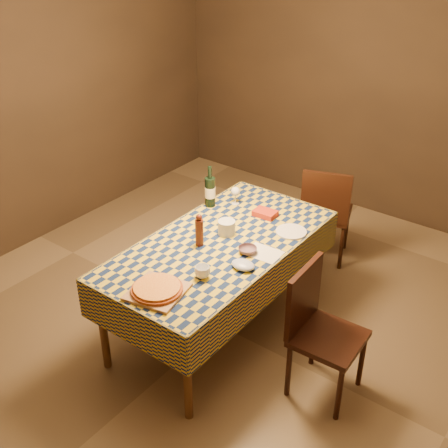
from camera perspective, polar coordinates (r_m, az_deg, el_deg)
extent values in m
plane|color=brown|center=(4.48, -0.39, -10.30)|extent=(5.00, 5.00, 0.00)
cube|color=#34271D|center=(5.82, 15.10, 13.58)|extent=(4.50, 0.10, 2.70)
cube|color=#34271D|center=(5.34, -20.45, 11.30)|extent=(0.10, 5.00, 2.70)
cylinder|color=brown|center=(3.99, -12.24, -9.99)|extent=(0.06, 0.06, 0.75)
cylinder|color=brown|center=(3.57, -3.75, -14.93)|extent=(0.06, 0.06, 0.75)
cylinder|color=brown|center=(4.99, 1.90, -0.35)|extent=(0.06, 0.06, 0.75)
cylinder|color=brown|center=(4.66, 9.55, -3.17)|extent=(0.06, 0.06, 0.75)
cube|color=brown|center=(4.04, -0.43, -2.25)|extent=(0.90, 1.80, 0.03)
cube|color=olive|center=(4.03, -0.43, -2.01)|extent=(0.92, 1.82, 0.02)
cube|color=olive|center=(3.56, -9.52, -10.14)|extent=(0.94, 0.01, 0.30)
cube|color=olive|center=(4.76, 6.28, 1.23)|extent=(0.94, 0.01, 0.30)
cube|color=olive|center=(4.36, -5.29, -1.62)|extent=(0.01, 1.84, 0.30)
cube|color=olive|center=(3.89, 5.07, -5.94)|extent=(0.01, 1.84, 0.30)
cube|color=#A7774E|center=(3.54, -6.80, -6.84)|extent=(0.39, 0.39, 0.02)
cylinder|color=#913C18|center=(3.53, -6.82, -6.59)|extent=(0.33, 0.33, 0.02)
cylinder|color=orange|center=(3.52, -6.83, -6.38)|extent=(0.30, 0.30, 0.01)
cylinder|color=#4B1A11|center=(3.95, -2.52, -0.87)|extent=(0.08, 0.08, 0.20)
sphere|color=#4B1A11|center=(3.89, -2.56, 0.68)|extent=(0.04, 0.04, 0.04)
imported|color=#674B56|center=(3.90, 2.41, -2.67)|extent=(0.14, 0.14, 0.04)
cylinder|color=silver|center=(4.54, 1.16, 2.11)|extent=(0.08, 0.08, 0.00)
cylinder|color=silver|center=(4.52, 1.16, 2.52)|extent=(0.01, 0.01, 0.07)
sphere|color=silver|center=(4.49, 1.17, 3.33)|extent=(0.07, 0.07, 0.07)
ellipsoid|color=#3F0709|center=(4.49, 1.17, 3.24)|extent=(0.05, 0.05, 0.03)
cylinder|color=black|center=(4.46, -1.43, 3.27)|extent=(0.10, 0.10, 0.24)
cylinder|color=black|center=(4.38, -1.45, 5.26)|extent=(0.04, 0.04, 0.10)
cylinder|color=beige|center=(4.46, -1.43, 3.27)|extent=(0.10, 0.10, 0.09)
cylinder|color=silver|center=(4.10, 0.26, -0.35)|extent=(0.14, 0.14, 0.11)
cube|color=#AE2C17|center=(4.36, 4.20, 1.09)|extent=(0.18, 0.13, 0.04)
cylinder|color=white|center=(4.17, 6.84, -0.78)|extent=(0.25, 0.25, 0.01)
imported|color=white|center=(3.65, -2.21, -4.88)|extent=(0.13, 0.13, 0.08)
cube|color=silver|center=(3.91, 4.05, -2.95)|extent=(0.25, 0.20, 0.00)
ellipsoid|color=#ADB9DD|center=(3.74, 1.94, -4.17)|extent=(0.19, 0.15, 0.05)
cube|color=black|center=(5.15, 10.38, 1.14)|extent=(0.54, 0.54, 0.04)
cube|color=black|center=(4.86, 10.29, 2.64)|extent=(0.41, 0.17, 0.46)
cylinder|color=black|center=(5.41, 12.32, -0.45)|extent=(0.04, 0.04, 0.43)
cylinder|color=black|center=(5.44, 8.57, 0.13)|extent=(0.04, 0.04, 0.43)
cylinder|color=black|center=(5.10, 11.83, -2.40)|extent=(0.04, 0.04, 0.43)
cylinder|color=black|center=(5.14, 7.86, -1.78)|extent=(0.04, 0.04, 0.43)
cube|color=black|center=(3.74, 10.59, -11.36)|extent=(0.44, 0.44, 0.04)
cube|color=black|center=(3.65, 8.10, -7.31)|extent=(0.05, 0.42, 0.46)
cylinder|color=black|center=(3.74, 11.60, -16.58)|extent=(0.04, 0.04, 0.43)
cylinder|color=black|center=(3.99, 13.80, -13.33)|extent=(0.04, 0.04, 0.43)
cylinder|color=black|center=(3.83, 6.56, -14.57)|extent=(0.04, 0.04, 0.43)
cylinder|color=black|center=(4.08, 9.06, -11.56)|extent=(0.04, 0.04, 0.43)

